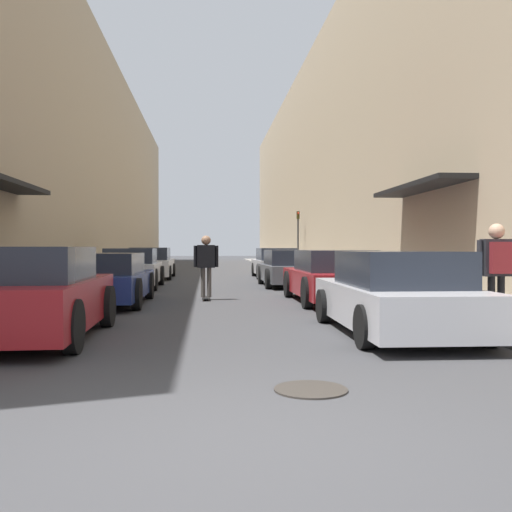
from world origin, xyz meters
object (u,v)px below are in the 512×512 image
at_px(parked_car_right_2, 290,269).
at_px(pedestrian, 497,262).
at_px(parked_car_left_0, 31,295).
at_px(parked_car_right_1, 332,277).
at_px(parked_car_left_2, 132,269).
at_px(skateboarder, 206,260).
at_px(manhole_cover, 311,389).
at_px(parked_car_left_3, 151,264).
at_px(parked_car_right_0, 396,295).
at_px(traffic_light, 298,233).
at_px(parked_car_right_3, 275,264).
at_px(parked_car_left_1, 103,279).

distance_m(parked_car_right_2, pedestrian, 11.11).
bearing_deg(parked_car_left_0, parked_car_right_1, 42.96).
distance_m(parked_car_left_2, skateboarder, 5.29).
bearing_deg(manhole_cover, parked_car_right_2, 82.49).
bearing_deg(skateboarder, parked_car_left_3, 102.92).
relative_size(parked_car_left_3, parked_car_right_1, 1.01).
xyz_separation_m(parked_car_right_1, skateboarder, (-3.11, 0.87, 0.39)).
bearing_deg(pedestrian, parked_car_left_2, 123.84).
relative_size(parked_car_left_0, parked_car_right_0, 0.94).
bearing_deg(parked_car_right_1, parked_car_left_3, 115.76).
bearing_deg(parked_car_left_2, parked_car_left_3, 89.49).
bearing_deg(manhole_cover, parked_car_left_3, 99.76).
height_order(traffic_light, pedestrian, traffic_light).
xyz_separation_m(parked_car_right_2, parked_car_right_3, (0.18, 5.78, 0.02)).
bearing_deg(parked_car_right_2, parked_car_right_0, -89.60).
relative_size(parked_car_right_1, traffic_light, 1.39).
height_order(parked_car_right_0, traffic_light, traffic_light).
height_order(parked_car_left_2, parked_car_right_0, parked_car_left_2).
height_order(parked_car_right_1, pedestrian, pedestrian).
distance_m(parked_car_left_0, skateboarder, 6.64).
height_order(parked_car_left_0, pedestrian, pedestrian).
xyz_separation_m(parked_car_right_0, skateboarder, (-2.98, 6.01, 0.41)).
xyz_separation_m(parked_car_right_2, skateboarder, (-2.91, -4.97, 0.41)).
xyz_separation_m(skateboarder, traffic_light, (5.42, 18.88, 1.20)).
relative_size(parked_car_left_3, parked_car_right_0, 1.09).
relative_size(parked_car_right_0, parked_car_right_1, 0.93).
height_order(parked_car_right_1, parked_car_right_2, parked_car_right_1).
xyz_separation_m(parked_car_left_2, parked_car_right_1, (5.59, -5.53, -0.02)).
relative_size(skateboarder, traffic_light, 0.49).
distance_m(parked_car_left_1, parked_car_right_0, 7.41).
distance_m(parked_car_left_1, parked_car_right_3, 12.94).
xyz_separation_m(parked_car_right_3, skateboarder, (-3.08, -10.75, 0.39)).
xyz_separation_m(parked_car_left_2, parked_car_right_3, (5.57, 6.10, -0.01)).
height_order(parked_car_right_2, traffic_light, traffic_light).
bearing_deg(parked_car_left_3, pedestrian, -66.89).
xyz_separation_m(parked_car_left_1, parked_car_right_1, (5.54, 0.08, 0.03)).
xyz_separation_m(parked_car_left_0, skateboarder, (2.54, 6.13, 0.36)).
bearing_deg(pedestrian, skateboarder, 127.83).
bearing_deg(manhole_cover, parked_car_right_1, 76.18).
height_order(parked_car_right_2, parked_car_right_3, parked_car_right_3).
xyz_separation_m(parked_car_left_0, manhole_cover, (3.55, -3.27, -0.65)).
bearing_deg(parked_car_right_3, pedestrian, -84.66).
height_order(parked_car_left_3, parked_car_right_2, parked_car_left_3).
distance_m(parked_car_left_3, parked_car_right_3, 5.52).
height_order(parked_car_right_0, manhole_cover, parked_car_right_0).
bearing_deg(parked_car_left_2, traffic_light, 60.94).
relative_size(parked_car_left_2, parked_car_right_0, 1.00).
xyz_separation_m(parked_car_left_3, parked_car_right_1, (5.54, -11.48, -0.02)).
bearing_deg(parked_car_left_2, manhole_cover, -76.03).
bearing_deg(parked_car_right_1, parked_car_left_2, 135.32).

